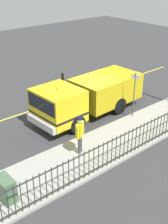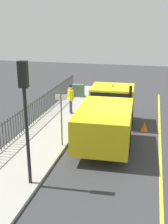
{
  "view_description": "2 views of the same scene",
  "coord_description": "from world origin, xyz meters",
  "px_view_note": "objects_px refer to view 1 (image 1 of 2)",
  "views": [
    {
      "loc": [
        11.95,
        -10.83,
        7.92
      ],
      "look_at": [
        1.5,
        -1.99,
        1.08
      ],
      "focal_mm": 48.9,
      "sensor_mm": 36.0,
      "label": 1
    },
    {
      "loc": [
        -1.71,
        12.44,
        5.71
      ],
      "look_at": [
        1.79,
        -1.89,
        0.82
      ],
      "focal_mm": 45.44,
      "sensor_mm": 36.0,
      "label": 2
    }
  ],
  "objects_px": {
    "street_sign": "(134,90)",
    "traffic_cone": "(52,107)",
    "utility_cabinet": "(6,189)",
    "work_truck": "(85,96)",
    "worker_standing": "(80,131)"
  },
  "relations": [
    {
      "from": "work_truck",
      "to": "traffic_cone",
      "type": "relative_size",
      "value": 12.3
    },
    {
      "from": "work_truck",
      "to": "traffic_cone",
      "type": "bearing_deg",
      "value": 27.12
    },
    {
      "from": "utility_cabinet",
      "to": "street_sign",
      "type": "relative_size",
      "value": 0.37
    },
    {
      "from": "work_truck",
      "to": "street_sign",
      "type": "relative_size",
      "value": 2.73
    },
    {
      "from": "utility_cabinet",
      "to": "street_sign",
      "type": "height_order",
      "value": "street_sign"
    },
    {
      "from": "utility_cabinet",
      "to": "street_sign",
      "type": "bearing_deg",
      "value": 99.98
    },
    {
      "from": "work_truck",
      "to": "worker_standing",
      "type": "bearing_deg",
      "value": 133.61
    },
    {
      "from": "utility_cabinet",
      "to": "traffic_cone",
      "type": "relative_size",
      "value": 1.65
    },
    {
      "from": "utility_cabinet",
      "to": "traffic_cone",
      "type": "xyz_separation_m",
      "value": [
        -5.1,
        5.56,
        -0.3
      ]
    },
    {
      "from": "street_sign",
      "to": "traffic_cone",
      "type": "bearing_deg",
      "value": -140.77
    },
    {
      "from": "work_truck",
      "to": "street_sign",
      "type": "xyz_separation_m",
      "value": [
        1.84,
        1.93,
        0.41
      ]
    },
    {
      "from": "traffic_cone",
      "to": "street_sign",
      "type": "xyz_separation_m",
      "value": [
        3.6,
        2.94,
        1.4
      ]
    },
    {
      "from": "worker_standing",
      "to": "traffic_cone",
      "type": "bearing_deg",
      "value": 39.0
    },
    {
      "from": "work_truck",
      "to": "worker_standing",
      "type": "relative_size",
      "value": 3.75
    },
    {
      "from": "worker_standing",
      "to": "traffic_cone",
      "type": "xyz_separation_m",
      "value": [
        -4.51,
        1.61,
        -0.96
      ]
    }
  ]
}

